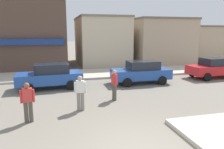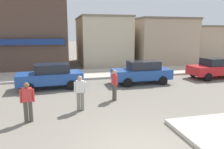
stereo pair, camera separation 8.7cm
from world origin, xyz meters
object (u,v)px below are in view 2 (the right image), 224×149
(parked_car_third, at_px, (215,68))
(pedestrian_crossing_far, at_px, (114,84))
(parked_car_second, at_px, (142,72))
(pedestrian_crossing_near, at_px, (28,101))
(parked_car_nearest, at_px, (51,76))
(pedestrian_kerb_side, at_px, (80,92))

(parked_car_third, distance_m, pedestrian_crossing_far, 9.65)
(parked_car_second, xyz_separation_m, pedestrian_crossing_near, (-6.85, -5.17, 0.06))
(parked_car_nearest, relative_size, parked_car_third, 1.00)
(pedestrian_crossing_far, bearing_deg, pedestrian_kerb_side, -149.66)
(parked_car_nearest, height_order, parked_car_second, same)
(parked_car_nearest, xyz_separation_m, parked_car_third, (12.26, 0.15, 0.00))
(parked_car_nearest, bearing_deg, pedestrian_kerb_side, -72.79)
(parked_car_third, relative_size, pedestrian_kerb_side, 2.53)
(pedestrian_kerb_side, bearing_deg, parked_car_third, 23.21)
(parked_car_nearest, height_order, pedestrian_crossing_near, pedestrian_crossing_near)
(parked_car_nearest, distance_m, pedestrian_crossing_far, 4.73)
(parked_car_nearest, xyz_separation_m, parked_car_second, (6.10, -0.15, 0.00))
(pedestrian_crossing_near, relative_size, pedestrian_crossing_far, 1.00)
(pedestrian_crossing_far, bearing_deg, parked_car_nearest, 134.01)
(pedestrian_kerb_side, bearing_deg, pedestrian_crossing_far, 30.34)
(parked_car_third, xyz_separation_m, pedestrian_kerb_side, (-10.86, -4.66, 0.06))
(pedestrian_crossing_near, height_order, pedestrian_kerb_side, same)
(parked_car_second, distance_m, pedestrian_kerb_side, 6.41)
(pedestrian_crossing_near, height_order, pedestrian_crossing_far, same)
(parked_car_nearest, height_order, pedestrian_kerb_side, pedestrian_kerb_side)
(parked_car_third, bearing_deg, parked_car_nearest, -179.32)
(parked_car_second, bearing_deg, pedestrian_crossing_near, -142.94)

